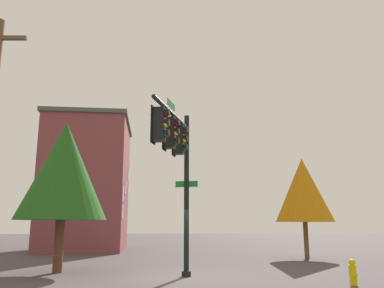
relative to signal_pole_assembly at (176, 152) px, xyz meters
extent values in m
plane|color=#484041|center=(-1.56, 0.53, -4.53)|extent=(120.00, 120.00, 0.00)
cylinder|color=black|center=(-1.56, 0.53, -1.36)|extent=(0.20, 0.20, 6.34)
cylinder|color=black|center=(-1.56, 0.53, -4.43)|extent=(0.36, 0.36, 0.20)
cylinder|color=black|center=(0.40, -0.17, 1.30)|extent=(3.96, 1.53, 0.14)
cylinder|color=black|center=(-0.67, 0.22, 0.80)|extent=(1.82, 0.72, 1.07)
cube|color=black|center=(-0.44, 0.13, 0.55)|extent=(0.42, 0.44, 1.10)
cube|color=black|center=(-0.50, -0.06, 0.55)|extent=(0.43, 0.18, 1.22)
sphere|color=maroon|center=(-0.37, 0.32, 0.89)|extent=(0.22, 0.22, 0.22)
cylinder|color=black|center=(-0.36, 0.38, 0.94)|extent=(0.26, 0.21, 0.23)
sphere|color=#FFFC14|center=(-0.37, 0.32, 0.55)|extent=(0.22, 0.22, 0.22)
cylinder|color=black|center=(-0.36, 0.38, 0.60)|extent=(0.26, 0.21, 0.23)
sphere|color=#0B621E|center=(-0.37, 0.32, 0.21)|extent=(0.22, 0.22, 0.22)
cylinder|color=black|center=(-0.36, 0.38, 0.26)|extent=(0.26, 0.21, 0.23)
cube|color=black|center=(0.68, -0.27, 0.55)|extent=(0.41, 0.44, 1.10)
cube|color=black|center=(0.62, -0.46, 0.55)|extent=(0.43, 0.17, 1.22)
sphere|color=maroon|center=(0.74, -0.08, 0.89)|extent=(0.22, 0.22, 0.22)
cylinder|color=black|center=(0.76, -0.02, 0.94)|extent=(0.26, 0.20, 0.23)
sphere|color=#FFFC14|center=(0.74, -0.08, 0.55)|extent=(0.22, 0.22, 0.22)
cylinder|color=black|center=(0.76, -0.02, 0.60)|extent=(0.26, 0.20, 0.23)
sphere|color=#0B621E|center=(0.74, -0.08, 0.21)|extent=(0.22, 0.22, 0.22)
cylinder|color=black|center=(0.76, -0.02, 0.26)|extent=(0.26, 0.20, 0.23)
cube|color=black|center=(1.80, -0.67, 0.55)|extent=(0.42, 0.44, 1.10)
cube|color=black|center=(1.74, -0.86, 0.55)|extent=(0.43, 0.17, 1.22)
sphere|color=maroon|center=(1.86, -0.48, 0.89)|extent=(0.22, 0.22, 0.22)
cylinder|color=black|center=(1.88, -0.42, 0.94)|extent=(0.26, 0.20, 0.23)
sphere|color=#FFFC14|center=(1.86, -0.48, 0.55)|extent=(0.22, 0.22, 0.22)
cylinder|color=black|center=(1.88, -0.42, 0.60)|extent=(0.26, 0.20, 0.23)
sphere|color=#0B621E|center=(1.86, -0.48, 0.21)|extent=(0.22, 0.22, 0.22)
cylinder|color=black|center=(1.88, -0.42, 0.26)|extent=(0.26, 0.20, 0.23)
cube|color=white|center=(0.60, -0.24, 1.60)|extent=(0.89, 0.33, 0.26)
cube|color=#1E7638|center=(0.60, -0.24, 1.60)|extent=(0.86, 0.33, 0.22)
cube|color=white|center=(-1.56, 0.53, -1.00)|extent=(0.33, 0.89, 0.26)
cube|color=#177726|center=(-1.56, 0.53, -1.00)|extent=(0.33, 0.86, 0.22)
cylinder|color=#E4BF08|center=(1.14, 5.77, -4.20)|extent=(0.24, 0.24, 0.65)
sphere|color=#E4B906|center=(1.14, 5.77, -3.81)|extent=(0.22, 0.22, 0.22)
cylinder|color=yellow|center=(1.29, 5.77, -4.17)|extent=(0.12, 0.10, 0.10)
cylinder|color=brown|center=(-8.18, 8.08, -3.50)|extent=(0.27, 0.27, 2.06)
cone|color=#C4770F|center=(-8.18, 8.08, -0.60)|extent=(3.36, 3.36, 3.73)
cylinder|color=brown|center=(-3.24, -4.63, -3.46)|extent=(0.39, 0.39, 2.13)
cone|color=#235C1B|center=(-3.24, -4.63, -0.30)|extent=(3.79, 3.79, 4.21)
cube|color=brown|center=(-16.57, -5.71, 0.27)|extent=(7.58, 5.81, 9.60)
cube|color=#495047|center=(-16.57, -5.71, 5.23)|extent=(7.88, 6.11, 0.30)
cube|color=#A5B7C6|center=(-19.41, -2.79, -0.19)|extent=(0.90, 0.04, 1.20)
cube|color=#A5B7C6|center=(-19.02, -2.79, 1.60)|extent=(0.90, 0.04, 1.20)
cube|color=#A5B7C6|center=(-13.64, -2.79, -1.66)|extent=(0.90, 0.04, 1.20)
cube|color=#A5B7C6|center=(-15.92, -2.79, 0.20)|extent=(0.90, 0.04, 1.20)
cube|color=#A5B7C6|center=(-13.42, -2.79, -0.62)|extent=(0.90, 0.04, 1.20)
camera|label=1|loc=(13.66, -0.90, -2.52)|focal=35.86mm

